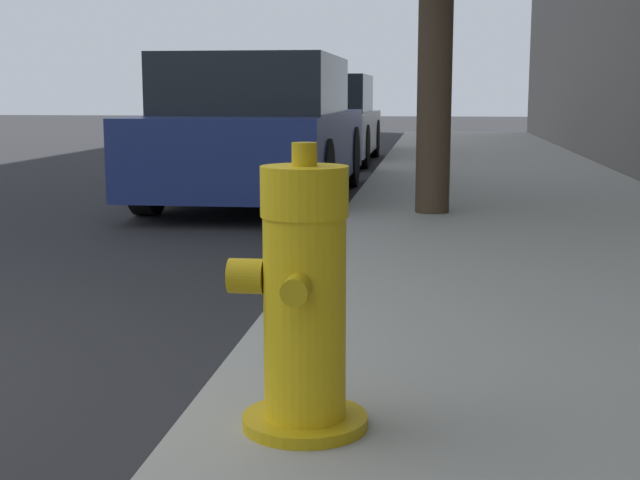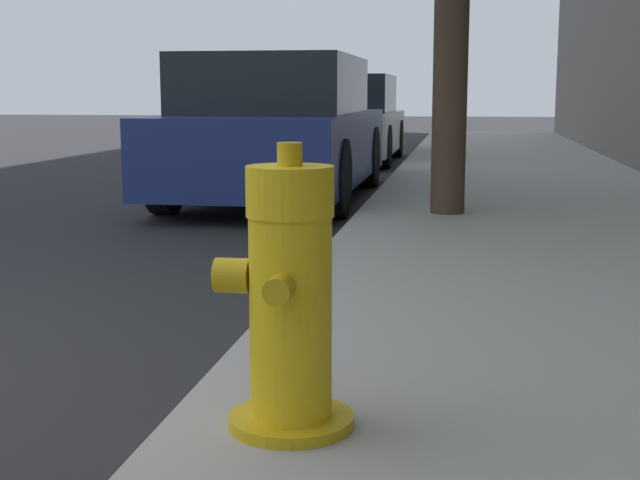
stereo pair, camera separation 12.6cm
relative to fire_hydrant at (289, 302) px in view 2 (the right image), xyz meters
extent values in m
cylinder|color=#C39C11|center=(0.00, 0.00, -0.36)|extent=(0.37, 0.37, 0.04)
cylinder|color=yellow|center=(0.00, 0.00, -0.04)|extent=(0.24, 0.24, 0.59)
cylinder|color=yellow|center=(0.00, 0.00, 0.32)|extent=(0.25, 0.25, 0.14)
cylinder|color=#C39C11|center=(0.00, 0.00, 0.43)|extent=(0.07, 0.07, 0.07)
cylinder|color=#C39C11|center=(0.00, -0.16, 0.07)|extent=(0.08, 0.08, 0.08)
cylinder|color=#C39C11|center=(0.00, 0.16, 0.07)|extent=(0.08, 0.08, 0.08)
cylinder|color=#C39C11|center=(-0.17, 0.00, 0.07)|extent=(0.10, 0.10, 0.10)
cube|color=navy|center=(-1.45, 6.75, 0.03)|extent=(1.76, 4.38, 0.71)
cube|color=black|center=(-1.45, 6.58, 0.67)|extent=(1.62, 2.41, 0.58)
cylinder|color=black|center=(-2.24, 8.11, -0.16)|extent=(0.20, 0.71, 0.71)
cylinder|color=black|center=(-0.65, 8.11, -0.16)|extent=(0.20, 0.71, 0.71)
cylinder|color=black|center=(-2.24, 5.40, -0.16)|extent=(0.20, 0.71, 0.71)
cylinder|color=black|center=(-0.65, 5.40, -0.16)|extent=(0.20, 0.71, 0.71)
cube|color=silver|center=(-1.53, 11.89, -0.03)|extent=(1.80, 3.82, 0.62)
cube|color=black|center=(-1.53, 11.74, 0.58)|extent=(1.65, 2.10, 0.59)
cylinder|color=black|center=(-2.35, 13.08, -0.19)|extent=(0.20, 0.65, 0.65)
cylinder|color=black|center=(-0.71, 13.08, -0.19)|extent=(0.20, 0.65, 0.65)
cylinder|color=black|center=(-2.35, 10.71, -0.19)|extent=(0.20, 0.65, 0.65)
cylinder|color=black|center=(-0.71, 10.71, -0.19)|extent=(0.20, 0.65, 0.65)
cylinder|color=#423323|center=(0.35, 4.83, 0.85)|extent=(0.28, 0.28, 2.45)
camera|label=1|loc=(0.37, -2.46, 0.60)|focal=50.00mm
camera|label=2|loc=(0.49, -2.44, 0.60)|focal=50.00mm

